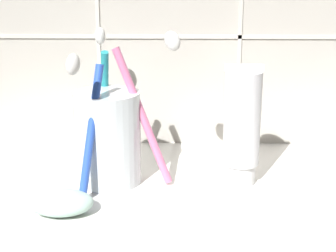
{
  "coord_description": "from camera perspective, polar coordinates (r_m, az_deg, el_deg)",
  "views": [
    {
      "loc": [
        -6.33,
        -57.5,
        28.29
      ],
      "look_at": [
        -7.39,
        1.45,
        9.55
      ],
      "focal_mm": 60.0,
      "sensor_mm": 36.0,
      "label": 1
    }
  ],
  "objects": [
    {
      "name": "soap_bar",
      "position": [
        0.59,
        -10.78,
        -7.66
      ],
      "size": [
        6.65,
        4.78,
        2.4
      ],
      "primitive_type": "ellipsoid",
      "color": "silver",
      "rests_on": "sink_counter"
    },
    {
      "name": "toothpaste_tube",
      "position": [
        0.65,
        7.52,
        0.05
      ],
      "size": [
        4.41,
        4.2,
        14.08
      ],
      "color": "white",
      "rests_on": "sink_counter"
    },
    {
      "name": "sink_counter",
      "position": [
        0.64,
        6.67,
        -7.75
      ],
      "size": [
        75.55,
        35.76,
        2.0
      ],
      "primitive_type": "cube",
      "color": "silver",
      "rests_on": "ground"
    },
    {
      "name": "toothbrush_cup",
      "position": [
        0.65,
        -6.07,
        -0.89
      ],
      "size": [
        12.54,
        16.16,
        18.12
      ],
      "color": "silver",
      "rests_on": "sink_counter"
    }
  ]
}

